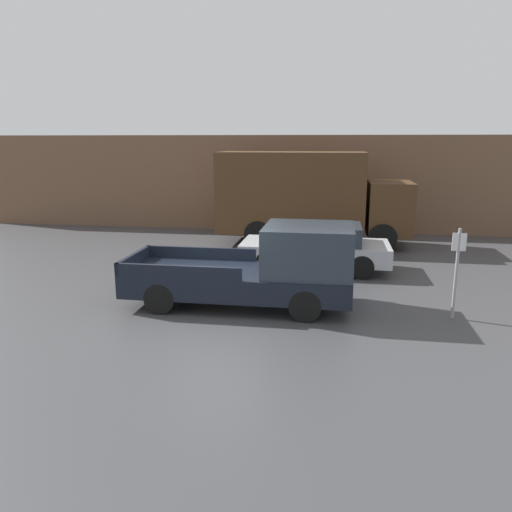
% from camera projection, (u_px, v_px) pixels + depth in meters
% --- Properties ---
extents(ground_plane, '(60.00, 60.00, 0.00)m').
position_uv_depth(ground_plane, '(218.00, 310.00, 11.95)').
color(ground_plane, '#3D3D3F').
extents(building_wall, '(28.00, 0.15, 4.19)m').
position_uv_depth(building_wall, '(274.00, 184.00, 22.02)').
color(building_wall, brown).
rests_on(building_wall, ground).
extents(pickup_truck, '(5.45, 2.12, 2.02)m').
position_uv_depth(pickup_truck, '(264.00, 269.00, 12.04)').
color(pickup_truck, black).
rests_on(pickup_truck, ground).
extents(car, '(4.54, 1.99, 1.44)m').
position_uv_depth(car, '(316.00, 246.00, 15.50)').
color(car, '#B7BABF').
rests_on(car, ground).
extents(delivery_truck, '(7.28, 2.37, 3.54)m').
position_uv_depth(delivery_truck, '(306.00, 195.00, 19.13)').
color(delivery_truck, '#472D19').
rests_on(delivery_truck, ground).
extents(parking_sign, '(0.30, 0.07, 2.08)m').
position_uv_depth(parking_sign, '(457.00, 268.00, 11.10)').
color(parking_sign, gray).
rests_on(parking_sign, ground).
extents(newspaper_box, '(0.45, 0.40, 1.06)m').
position_uv_depth(newspaper_box, '(297.00, 220.00, 21.90)').
color(newspaper_box, red).
rests_on(newspaper_box, ground).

